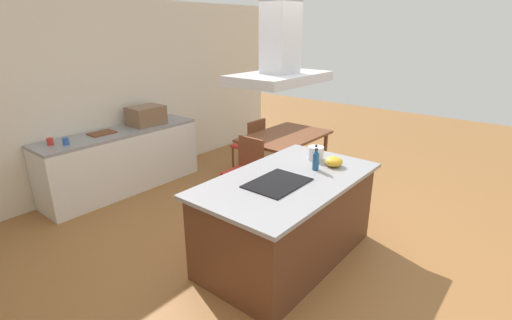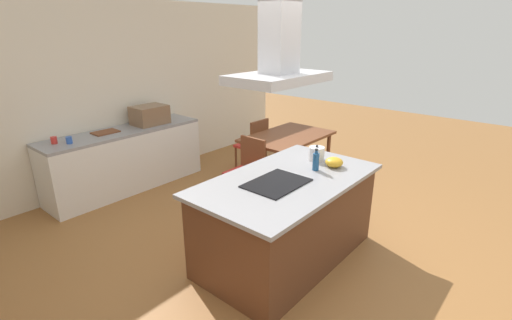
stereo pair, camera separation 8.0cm
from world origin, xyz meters
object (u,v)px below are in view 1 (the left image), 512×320
at_px(olive_oil_bottle, 316,161).
at_px(coffee_mug_red, 50,142).
at_px(cutting_board, 102,133).
at_px(chair_facing_back_wall, 252,142).
at_px(tea_kettle, 316,153).
at_px(dining_table, 285,140).
at_px(coffee_mug_blue, 66,141).
at_px(mixing_bowl, 334,162).
at_px(cooktop, 277,183).
at_px(chair_at_left_end, 246,166).
at_px(countertop_microwave, 146,115).
at_px(range_hood, 280,53).

distance_m(olive_oil_bottle, coffee_mug_red, 3.33).
distance_m(olive_oil_bottle, cutting_board, 3.10).
relative_size(olive_oil_bottle, chair_facing_back_wall, 0.26).
distance_m(tea_kettle, dining_table, 1.58).
relative_size(coffee_mug_blue, dining_table, 0.06).
relative_size(mixing_bowl, chair_facing_back_wall, 0.21).
relative_size(cutting_board, dining_table, 0.24).
bearing_deg(dining_table, cooktop, -147.04).
height_order(cutting_board, chair_at_left_end, cutting_board).
distance_m(tea_kettle, countertop_microwave, 2.82).
bearing_deg(coffee_mug_blue, cooktop, -76.18).
bearing_deg(tea_kettle, range_hood, -175.32).
xyz_separation_m(olive_oil_bottle, cutting_board, (-0.68, 3.02, -0.09)).
bearing_deg(coffee_mug_blue, countertop_microwave, 3.52).
height_order(coffee_mug_blue, cutting_board, coffee_mug_blue).
bearing_deg(chair_at_left_end, range_hood, -128.15).
bearing_deg(tea_kettle, chair_at_left_end, 83.59).
relative_size(chair_facing_back_wall, range_hood, 0.99).
height_order(tea_kettle, mixing_bowl, tea_kettle).
distance_m(olive_oil_bottle, mixing_bowl, 0.24).
xyz_separation_m(dining_table, chair_at_left_end, (-0.92, 0.00, -0.16)).
relative_size(olive_oil_bottle, coffee_mug_red, 2.57).
relative_size(cooktop, tea_kettle, 2.65).
xyz_separation_m(olive_oil_bottle, chair_facing_back_wall, (1.32, 1.97, -0.49)).
bearing_deg(range_hood, dining_table, 32.96).
distance_m(tea_kettle, coffee_mug_red, 3.31).
bearing_deg(cutting_board, mixing_bowl, -74.12).
height_order(cooktop, range_hood, range_hood).
xyz_separation_m(chair_facing_back_wall, chair_at_left_end, (-0.92, -0.67, 0.00)).
distance_m(dining_table, chair_at_left_end, 0.93).
bearing_deg(olive_oil_bottle, coffee_mug_red, 114.19).
height_order(tea_kettle, coffee_mug_red, tea_kettle).
bearing_deg(cutting_board, olive_oil_bottle, -77.38).
distance_m(mixing_bowl, countertop_microwave, 3.08).
relative_size(cooktop, coffee_mug_red, 6.67).
distance_m(cooktop, chair_facing_back_wall, 2.67).
bearing_deg(range_hood, countertop_microwave, 78.64).
bearing_deg(cutting_board, chair_facing_back_wall, -27.87).
bearing_deg(chair_facing_back_wall, cooktop, -134.86).
bearing_deg(dining_table, range_hood, -147.04).
bearing_deg(dining_table, olive_oil_bottle, -135.38).
relative_size(tea_kettle, countertop_microwave, 0.45).
height_order(chair_facing_back_wall, range_hood, range_hood).
relative_size(tea_kettle, range_hood, 0.25).
height_order(mixing_bowl, chair_at_left_end, mixing_bowl).
height_order(cooktop, mixing_bowl, mixing_bowl).
bearing_deg(tea_kettle, coffee_mug_red, 119.68).
height_order(olive_oil_bottle, chair_facing_back_wall, olive_oil_bottle).
relative_size(tea_kettle, chair_at_left_end, 0.25).
bearing_deg(coffee_mug_blue, cutting_board, 12.92).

